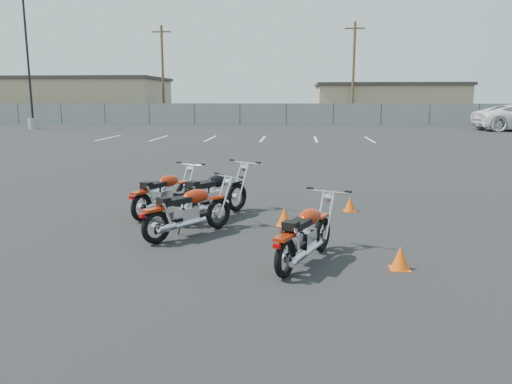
# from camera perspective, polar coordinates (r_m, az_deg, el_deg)

# --- Properties ---
(ground) EXTENTS (120.00, 120.00, 0.00)m
(ground) POSITION_cam_1_polar(r_m,az_deg,el_deg) (8.66, -1.65, -4.96)
(ground) COLOR black
(ground) RESTS_ON ground
(motorcycle_front_red) EXTENTS (1.18, 1.90, 0.95)m
(motorcycle_front_red) POSITION_cam_1_polar(r_m,az_deg,el_deg) (10.25, -10.49, -0.15)
(motorcycle_front_red) COLOR black
(motorcycle_front_red) RESTS_ON ground
(motorcycle_second_black) EXTENTS (1.51, 1.99, 1.04)m
(motorcycle_second_black) POSITION_cam_1_polar(r_m,az_deg,el_deg) (9.79, -4.96, -0.28)
(motorcycle_second_black) COLOR black
(motorcycle_second_black) RESTS_ON ground
(motorcycle_third_red) EXTENTS (1.54, 1.75, 0.96)m
(motorcycle_third_red) POSITION_cam_1_polar(r_m,az_deg,el_deg) (8.59, -7.70, -2.15)
(motorcycle_third_red) COLOR black
(motorcycle_third_red) RESTS_ON ground
(motorcycle_rear_red) EXTENTS (1.15, 1.88, 0.94)m
(motorcycle_rear_red) POSITION_cam_1_polar(r_m,az_deg,el_deg) (7.14, 5.67, -4.86)
(motorcycle_rear_red) COLOR black
(motorcycle_rear_red) RESTS_ON ground
(training_cone_near) EXTENTS (0.25, 0.25, 0.30)m
(training_cone_near) POSITION_cam_1_polar(r_m,az_deg,el_deg) (10.58, 10.68, -1.39)
(training_cone_near) COLOR #EF570C
(training_cone_near) RESTS_ON ground
(training_cone_far) EXTENTS (0.28, 0.28, 0.33)m
(training_cone_far) POSITION_cam_1_polar(r_m,az_deg,el_deg) (7.23, 16.16, -7.24)
(training_cone_far) COLOR #EF570C
(training_cone_far) RESTS_ON ground
(training_cone_extra) EXTENTS (0.29, 0.29, 0.35)m
(training_cone_extra) POSITION_cam_1_polar(r_m,az_deg,el_deg) (9.26, 3.26, -2.82)
(training_cone_extra) COLOR #EF570C
(training_cone_extra) RESTS_ON ground
(light_pole_west) EXTENTS (0.80, 0.70, 9.86)m
(light_pole_west) POSITION_cam_1_polar(r_m,az_deg,el_deg) (40.60, -24.34, 10.15)
(light_pole_west) COLOR #989690
(light_pole_west) RESTS_ON ground
(chainlink_fence) EXTENTS (80.06, 0.06, 1.80)m
(chainlink_fence) POSITION_cam_1_polar(r_m,az_deg,el_deg) (43.31, 3.47, 8.89)
(chainlink_fence) COLOR slate
(chainlink_fence) RESTS_ON ground
(tan_building_west) EXTENTS (18.40, 10.40, 4.30)m
(tan_building_west) POSITION_cam_1_polar(r_m,az_deg,el_deg) (55.26, -20.17, 9.98)
(tan_building_west) COLOR tan
(tan_building_west) RESTS_ON ground
(tan_building_east) EXTENTS (14.40, 9.40, 3.70)m
(tan_building_east) POSITION_cam_1_polar(r_m,az_deg,el_deg) (53.06, 14.73, 9.95)
(tan_building_east) COLOR tan
(tan_building_east) RESTS_ON ground
(utility_pole_b) EXTENTS (1.80, 0.24, 9.00)m
(utility_pole_b) POSITION_cam_1_polar(r_m,az_deg,el_deg) (50.03, -10.61, 13.32)
(utility_pole_b) COLOR #4E3A24
(utility_pole_b) RESTS_ON ground
(utility_pole_c) EXTENTS (1.80, 0.24, 9.00)m
(utility_pole_c) POSITION_cam_1_polar(r_m,az_deg,el_deg) (47.61, 11.08, 13.44)
(utility_pole_c) COLOR #4E3A24
(utility_pole_c) RESTS_ON ground
(parking_line_stripes) EXTENTS (15.12, 4.00, 0.01)m
(parking_line_stripes) POSITION_cam_1_polar(r_m,az_deg,el_deg) (28.58, -2.25, 6.10)
(parking_line_stripes) COLOR silver
(parking_line_stripes) RESTS_ON ground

